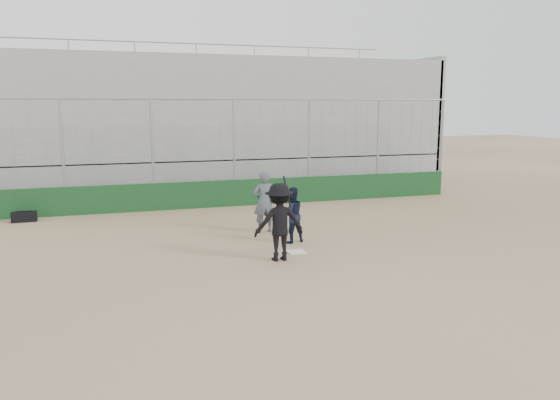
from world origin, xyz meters
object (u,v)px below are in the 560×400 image
object	(u,v)px
batter_at_plate	(279,222)
catcher_crouched	(292,224)
umpire	(264,205)
equipment_bag	(24,217)

from	to	relation	value
batter_at_plate	catcher_crouched	bearing A→B (deg)	60.72
umpire	equipment_bag	bearing A→B (deg)	-31.28
catcher_crouched	umpire	distance (m)	1.55
batter_at_plate	umpire	size ratio (longest dim) A/B	1.23
batter_at_plate	equipment_bag	xyz separation A→B (m)	(-6.62, 6.82, -0.79)
umpire	batter_at_plate	bearing A→B (deg)	78.15
equipment_bag	batter_at_plate	bearing A→B (deg)	-45.83
catcher_crouched	umpire	xyz separation A→B (m)	(-0.38, 1.47, 0.30)
batter_at_plate	umpire	bearing A→B (deg)	81.02
batter_at_plate	catcher_crouched	world-z (taller)	batter_at_plate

